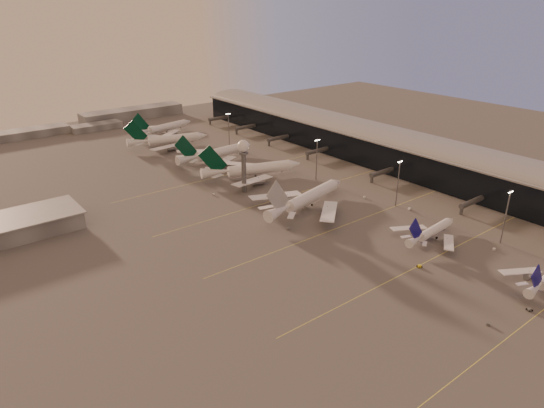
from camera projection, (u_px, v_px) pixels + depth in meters
ground at (419, 288)px, 179.79m from camera, size 700.00×700.00×0.00m
taxiway_markings at (361, 218)px, 237.42m from camera, size 180.00×185.25×0.02m
terminal at (381, 146)px, 316.80m from camera, size 57.00×362.00×23.04m
radar_tower at (243, 156)px, 261.41m from camera, size 6.40×6.40×31.10m
mast_a at (506, 215)px, 207.42m from camera, size 3.60×0.56×25.00m
mast_b at (398, 181)px, 245.56m from camera, size 3.60×0.56×25.00m
mast_c at (317, 157)px, 282.57m from camera, size 3.60×0.56×25.00m
mast_d at (229, 128)px, 346.63m from camera, size 3.60×0.56×25.00m
distant_horizon at (104, 119)px, 415.33m from camera, size 165.00×37.50×9.00m
narrowbody_mid at (432, 233)px, 215.16m from camera, size 38.89×30.93×15.20m
widebody_white at (307, 201)px, 247.16m from camera, size 63.72×50.48×22.77m
greentail_a at (253, 172)px, 288.93m from camera, size 60.98×48.47×22.93m
greentail_b at (216, 155)px, 320.18m from camera, size 59.94×48.28×21.76m
greentail_c at (169, 141)px, 351.37m from camera, size 58.77×46.94×21.67m
greentail_d at (164, 129)px, 384.66m from camera, size 56.11×44.86×20.63m
gsv_truck_a at (489, 322)px, 158.94m from camera, size 5.35×3.42×2.03m
gsv_tug_near at (529, 310)px, 166.28m from camera, size 3.35×4.18×1.04m
gsv_catering_a at (495, 246)px, 205.97m from camera, size 5.14×2.85×4.02m
gsv_tug_mid at (419, 266)px, 193.15m from camera, size 4.24×3.24×1.07m
gsv_truck_b at (410, 208)px, 246.06m from camera, size 5.97×3.54×2.27m
gsv_truck_c at (288, 227)px, 225.05m from camera, size 4.60×5.87×2.27m
gsv_catering_b at (365, 194)px, 260.01m from camera, size 5.41×2.75×4.35m
gsv_tug_far at (290, 199)px, 258.72m from camera, size 4.27×4.47×1.11m
gsv_truck_d at (213, 193)px, 264.42m from camera, size 3.12×5.24×1.99m
gsv_tug_hangar at (255, 168)px, 306.66m from camera, size 4.07×2.67×1.11m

